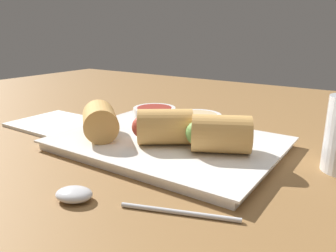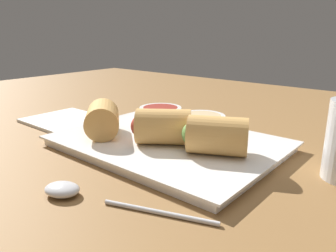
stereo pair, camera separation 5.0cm
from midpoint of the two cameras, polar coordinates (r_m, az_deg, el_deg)
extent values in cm
cube|color=olive|center=(53.52, -5.17, -4.29)|extent=(180.00, 140.00, 2.00)
cube|color=white|center=(51.32, -2.79, -3.26)|extent=(32.26, 23.53, 1.20)
cube|color=white|center=(51.07, -2.81, -2.47)|extent=(33.55, 24.47, 0.30)
cylinder|color=#DBA356|center=(45.04, 6.14, -1.43)|extent=(9.50, 8.30, 5.25)
sphere|color=#6B9E47|center=(45.19, 2.07, -1.28)|extent=(3.42, 3.42, 3.42)
cylinder|color=#DBA356|center=(48.19, -3.49, -0.17)|extent=(9.56, 8.90, 5.25)
sphere|color=#B23D2D|center=(48.42, -7.28, -0.19)|extent=(3.42, 3.42, 3.42)
cylinder|color=#DBA356|center=(52.87, -14.44, 0.83)|extent=(9.46, 9.23, 5.25)
sphere|color=#B23D2D|center=(55.97, -14.48, 1.68)|extent=(3.42, 3.42, 3.42)
cylinder|color=white|center=(56.09, 2.75, 0.77)|extent=(7.86, 7.86, 2.51)
cylinder|color=#DBBC89|center=(55.82, 2.77, 1.79)|extent=(6.45, 6.45, 0.45)
cylinder|color=white|center=(61.14, -4.72, 2.05)|extent=(7.86, 7.86, 2.51)
cylinder|color=maroon|center=(60.90, -4.74, 2.99)|extent=(6.45, 6.45, 0.45)
cylinder|color=silver|center=(33.88, -2.38, -14.89)|extent=(11.75, 4.63, 0.50)
ellipsoid|color=silver|center=(38.28, -19.76, -11.22)|extent=(4.97, 4.40, 1.43)
cube|color=white|center=(68.32, -20.91, 0.41)|extent=(15.54, 13.22, 0.60)
camera|label=1|loc=(0.03, -92.84, -0.83)|focal=35.00mm
camera|label=2|loc=(0.03, 87.16, 0.83)|focal=35.00mm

